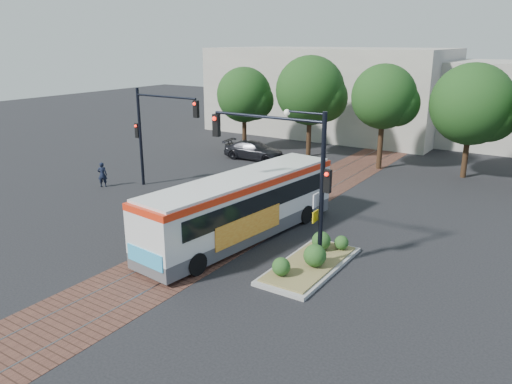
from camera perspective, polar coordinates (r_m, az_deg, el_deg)
ground at (r=23.37m, az=-3.25°, el=-4.93°), size 120.00×120.00×0.00m
trackbed at (r=26.48m, az=1.88°, el=-2.22°), size 3.60×40.00×0.02m
tree_row at (r=36.01m, az=14.15°, el=10.32°), size 26.40×5.60×7.67m
warehouses at (r=48.33m, az=17.06°, el=10.43°), size 40.00×13.00×8.00m
city_bus at (r=22.43m, az=-1.49°, el=-1.38°), size 3.60×11.22×2.95m
traffic_island at (r=20.22m, az=6.39°, el=-7.62°), size 2.20×5.20×1.13m
signal_pole_main at (r=19.46m, az=4.36°, el=3.40°), size 5.49×0.46×6.00m
signal_pole_left at (r=30.58m, az=-11.69°, el=7.51°), size 4.99×0.34×6.00m
officer at (r=32.14m, az=-17.15°, el=1.92°), size 0.68×0.64×1.55m
parked_car at (r=38.00m, az=-0.22°, el=4.79°), size 4.89×2.34×1.37m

